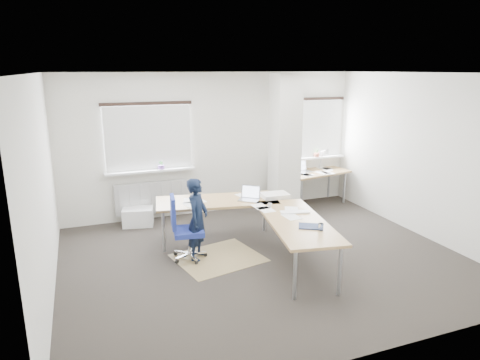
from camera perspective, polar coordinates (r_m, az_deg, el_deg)
name	(u,v)px	position (r m, az deg, el deg)	size (l,w,h in m)	color
ground	(264,258)	(6.76, 3.18, -10.41)	(6.00, 6.00, 0.00)	black
room_shell	(264,142)	(6.71, 3.24, 5.07)	(6.04, 5.04, 2.82)	beige
floor_mat	(218,258)	(6.77, -2.89, -10.32)	(1.25, 1.06, 0.01)	olive
white_crate	(138,217)	(8.27, -13.44, -4.78)	(0.55, 0.39, 0.33)	white
desk_main	(257,211)	(6.72, 2.28, -4.19)	(2.40, 2.98, 0.96)	olive
desk_side	(316,173)	(9.31, 10.13, 0.88)	(1.50, 0.93, 1.22)	olive
task_chair	(186,242)	(6.69, -7.17, -8.14)	(0.56, 0.55, 1.01)	navy
person	(197,219)	(6.57, -5.69, -5.21)	(0.47, 0.31, 1.28)	black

